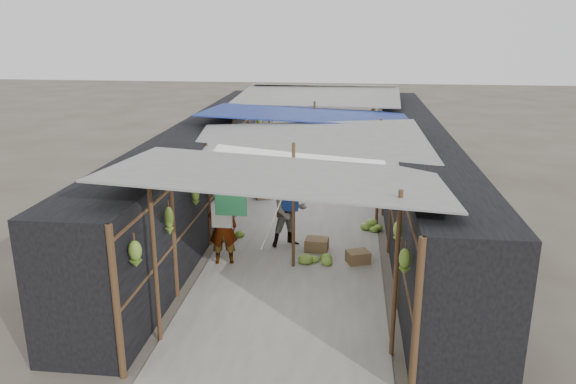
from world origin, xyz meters
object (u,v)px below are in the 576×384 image
at_px(crate_near, 317,245).
at_px(vendor_elderly, 223,227).
at_px(shopper_blue, 289,211).
at_px(vendor_seated, 357,164).
at_px(black_basin, 367,192).

relative_size(crate_near, vendor_elderly, 0.31).
bearing_deg(shopper_blue, vendor_seated, 51.16).
distance_m(crate_near, black_basin, 4.52).
xyz_separation_m(crate_near, vendor_seated, (0.88, 6.42, 0.25)).
xyz_separation_m(black_basin, shopper_blue, (-1.82, -4.11, 0.72)).
distance_m(vendor_elderly, vendor_seated, 7.81).
bearing_deg(vendor_seated, black_basin, 9.62).
relative_size(black_basin, shopper_blue, 0.40).
bearing_deg(vendor_seated, vendor_elderly, -19.38).
relative_size(crate_near, black_basin, 0.75).
bearing_deg(black_basin, vendor_elderly, -120.31).
distance_m(black_basin, vendor_elderly, 6.10).
height_order(vendor_elderly, vendor_seated, vendor_elderly).
bearing_deg(vendor_seated, crate_near, -6.46).
distance_m(crate_near, vendor_elderly, 2.17).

